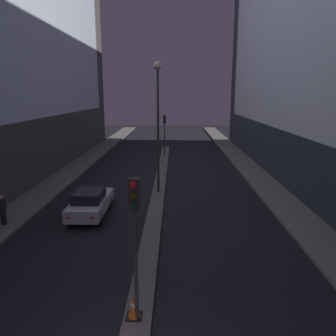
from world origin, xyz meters
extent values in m
cube|color=#2D333D|center=(12.13, 21.04, 12.29)|extent=(6.00, 42.07, 24.57)
cube|color=white|center=(9.15, 21.04, 13.51)|extent=(0.05, 35.76, 18.67)
cube|color=#66605B|center=(0.00, 18.52, 0.06)|extent=(0.88, 35.04, 0.12)
cylinder|color=#383838|center=(0.00, 2.81, 1.90)|extent=(0.12, 0.12, 3.56)
cube|color=#2D2D2D|center=(0.00, 2.81, 4.13)|extent=(0.32, 0.28, 0.90)
sphere|color=red|center=(0.00, 2.63, 4.43)|extent=(0.20, 0.20, 0.20)
sphere|color=#4C380A|center=(0.00, 2.63, 4.13)|extent=(0.20, 0.20, 0.20)
sphere|color=#0F3D19|center=(0.00, 2.63, 3.83)|extent=(0.20, 0.20, 0.20)
cylinder|color=#383838|center=(0.00, 29.71, 1.90)|extent=(0.12, 0.12, 3.56)
cube|color=#2D2D2D|center=(0.00, 29.71, 4.13)|extent=(0.32, 0.28, 0.90)
sphere|color=red|center=(0.00, 29.53, 4.43)|extent=(0.20, 0.20, 0.20)
sphere|color=#4C380A|center=(0.00, 29.53, 4.13)|extent=(0.20, 0.20, 0.20)
sphere|color=#0F3D19|center=(0.00, 29.53, 3.83)|extent=(0.20, 0.20, 0.20)
cylinder|color=#383838|center=(0.00, 16.20, 4.28)|extent=(0.16, 0.16, 8.32)
sphere|color=#F9EAB2|center=(0.00, 16.20, 8.61)|extent=(0.55, 0.55, 0.55)
cube|color=black|center=(-0.11, 2.93, 0.14)|extent=(0.49, 0.49, 0.03)
cone|color=orange|center=(-0.11, 2.93, 0.51)|extent=(0.41, 0.41, 0.72)
cylinder|color=white|center=(-0.11, 2.93, 0.55)|extent=(0.22, 0.22, 0.10)
cube|color=silver|center=(-3.66, 11.81, 0.66)|extent=(1.82, 4.36, 0.68)
cube|color=black|center=(-3.66, 11.48, 1.28)|extent=(1.54, 1.96, 0.55)
cube|color=red|center=(-4.30, 9.63, 0.69)|extent=(0.14, 0.04, 0.10)
cube|color=red|center=(-3.02, 9.63, 0.69)|extent=(0.14, 0.04, 0.10)
cylinder|color=black|center=(-4.46, 13.16, 0.32)|extent=(0.22, 0.64, 0.64)
cylinder|color=black|center=(-2.86, 13.16, 0.32)|extent=(0.22, 0.64, 0.64)
cylinder|color=black|center=(-4.46, 10.46, 0.32)|extent=(0.22, 0.64, 0.64)
cylinder|color=black|center=(-2.86, 10.46, 0.32)|extent=(0.22, 0.64, 0.64)
cylinder|color=black|center=(-7.78, 9.99, 0.53)|extent=(0.28, 0.28, 0.72)
cylinder|color=#232328|center=(-7.78, 9.99, 1.22)|extent=(0.38, 0.38, 0.64)
sphere|color=tan|center=(-7.78, 9.99, 1.64)|extent=(0.21, 0.21, 0.21)
camera|label=1|loc=(1.12, -5.86, 6.85)|focal=35.00mm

